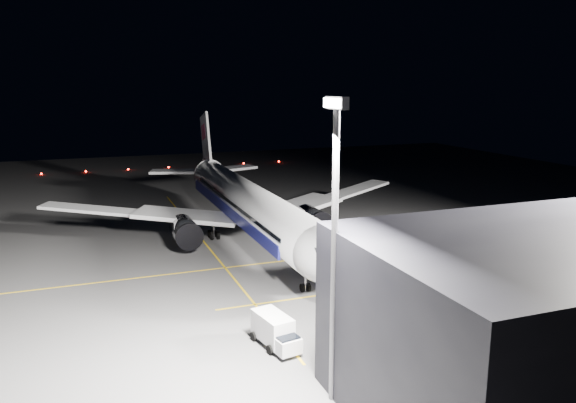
# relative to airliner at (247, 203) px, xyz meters

# --- Properties ---
(ground) EXTENTS (200.00, 200.00, 0.00)m
(ground) POSITION_rel_airliner_xyz_m (1.08, 0.00, -5.16)
(ground) COLOR #4C4C4F
(ground) RESTS_ON ground
(guide_line_main) EXTENTS (0.25, 80.00, 0.01)m
(guide_line_main) POSITION_rel_airliner_xyz_m (11.08, 0.00, -5.16)
(guide_line_main) COLOR gold
(guide_line_main) RESTS_ON ground
(guide_line_cross) EXTENTS (70.00, 0.25, 0.01)m
(guide_line_cross) POSITION_rel_airliner_xyz_m (1.08, -6.00, -5.16)
(guide_line_cross) COLOR gold
(guide_line_cross) RESTS_ON ground
(guide_line_side) EXTENTS (0.25, 40.00, 0.01)m
(guide_line_side) POSITION_rel_airliner_xyz_m (23.08, 10.00, -5.16)
(guide_line_side) COLOR gold
(guide_line_side) RESTS_ON ground
(airliner) EXTENTS (61.48, 54.22, 16.64)m
(airliner) POSITION_rel_airliner_xyz_m (0.00, 0.00, 0.00)
(airliner) COLOR silver
(airliner) RESTS_ON ground
(jet_bridge) EXTENTS (3.60, 34.40, 6.30)m
(jet_bridge) POSITION_rel_airliner_xyz_m (23.08, 18.06, -0.58)
(jet_bridge) COLOR #B2B2B7
(jet_bridge) RESTS_ON ground
(floodlight_mast_south) EXTENTS (2.40, 0.67, 20.70)m
(floodlight_mast_south) POSITION_rel_airliner_xyz_m (41.08, -6.01, 7.21)
(floodlight_mast_south) COLOR #59595E
(floodlight_mast_south) RESTS_ON ground
(taxiway_lights) EXTENTS (0.44, 60.44, 0.44)m
(taxiway_lights) POSITION_rel_airliner_xyz_m (-70.92, 0.00, -4.94)
(taxiway_lights) COLOR #FF140A
(taxiway_lights) RESTS_ON ground
(service_truck) EXTENTS (5.55, 3.05, 2.69)m
(service_truck) POSITION_rel_airliner_xyz_m (32.36, -7.09, -3.72)
(service_truck) COLOR silver
(service_truck) RESTS_ON ground
(baggage_tug) EXTENTS (2.61, 2.35, 1.57)m
(baggage_tug) POSITION_rel_airliner_xyz_m (1.89, 13.05, -4.44)
(baggage_tug) COLOR black
(baggage_tug) RESTS_ON ground
(safety_cone_a) EXTENTS (0.37, 0.37, 0.56)m
(safety_cone_a) POSITION_rel_airliner_xyz_m (4.37, 4.00, -4.88)
(safety_cone_a) COLOR #DD4609
(safety_cone_a) RESTS_ON ground
(safety_cone_b) EXTENTS (0.37, 0.37, 0.55)m
(safety_cone_b) POSITION_rel_airliner_xyz_m (-2.09, 9.45, -4.89)
(safety_cone_b) COLOR #DD4609
(safety_cone_b) RESTS_ON ground
(safety_cone_c) EXTENTS (0.45, 0.45, 0.68)m
(safety_cone_c) POSITION_rel_airliner_xyz_m (-4.93, 6.03, -4.82)
(safety_cone_c) COLOR #DD4609
(safety_cone_c) RESTS_ON ground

